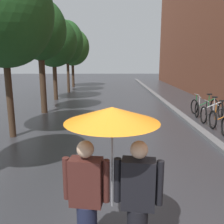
{
  "coord_description": "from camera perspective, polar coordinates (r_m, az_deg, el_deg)",
  "views": [
    {
      "loc": [
        -0.1,
        -2.17,
        2.61
      ],
      "look_at": [
        -0.03,
        3.57,
        1.35
      ],
      "focal_mm": 39.6,
      "sensor_mm": 36.0,
      "label": 1
    }
  ],
  "objects": [
    {
      "name": "parked_bicycle_8",
      "position": [
        12.58,
        20.57,
        1.35
      ],
      "size": [
        1.16,
        0.83,
        0.96
      ],
      "color": "black",
      "rests_on": "ground"
    },
    {
      "name": "street_tree_1",
      "position": [
        8.79,
        -24.06,
        20.31
      ],
      "size": [
        3.14,
        3.14,
        5.68
      ],
      "color": "#473323",
      "rests_on": "ground"
    },
    {
      "name": "street_tree_5",
      "position": [
        23.07,
        -9.2,
        14.57
      ],
      "size": [
        3.07,
        3.07,
        5.2
      ],
      "color": "#473323",
      "rests_on": "ground"
    },
    {
      "name": "parked_bicycle_6",
      "position": [
        10.84,
        22.94,
        -0.51
      ],
      "size": [
        1.09,
        0.72,
        0.96
      ],
      "color": "black",
      "rests_on": "ground"
    },
    {
      "name": "street_tree_3",
      "position": [
        16.02,
        -13.41,
        15.5
      ],
      "size": [
        2.88,
        2.88,
        5.12
      ],
      "color": "#473323",
      "rests_on": "ground"
    },
    {
      "name": "street_tree_2",
      "position": [
        12.25,
        -16.37,
        17.7
      ],
      "size": [
        2.43,
        2.43,
        5.27
      ],
      "color": "#473323",
      "rests_on": "ground"
    },
    {
      "name": "couple_under_umbrella",
      "position": [
        3.01,
        0.01,
        -11.85
      ],
      "size": [
        1.22,
        1.11,
        2.06
      ],
      "color": "#1E233D",
      "rests_on": "ground"
    },
    {
      "name": "kerb_strip",
      "position": [
        12.87,
        14.15,
        0.57
      ],
      "size": [
        0.3,
        36.0,
        0.12
      ],
      "primitive_type": "cube",
      "color": "slate",
      "rests_on": "ground"
    },
    {
      "name": "street_tree_4",
      "position": [
        19.42,
        -10.36,
        15.57
      ],
      "size": [
        2.43,
        2.43,
        5.34
      ],
      "color": "#473323",
      "rests_on": "ground"
    },
    {
      "name": "parked_bicycle_7",
      "position": [
        11.77,
        21.45,
        0.57
      ],
      "size": [
        1.16,
        0.83,
        0.96
      ],
      "color": "black",
      "rests_on": "ground"
    }
  ]
}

